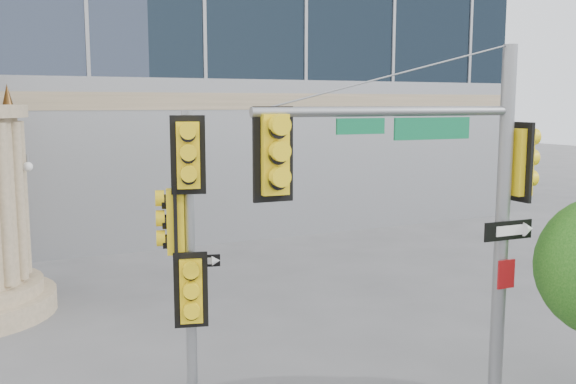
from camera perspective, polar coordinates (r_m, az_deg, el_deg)
name	(u,v)px	position (r m, az deg, el deg)	size (l,w,h in m)	color
main_signal_pole	(447,197)	(9.93, 13.96, -0.45)	(4.67, 0.60, 6.02)	slate
secondary_signal_pole	(186,238)	(10.61, -9.04, -4.08)	(0.87, 0.78, 5.02)	slate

